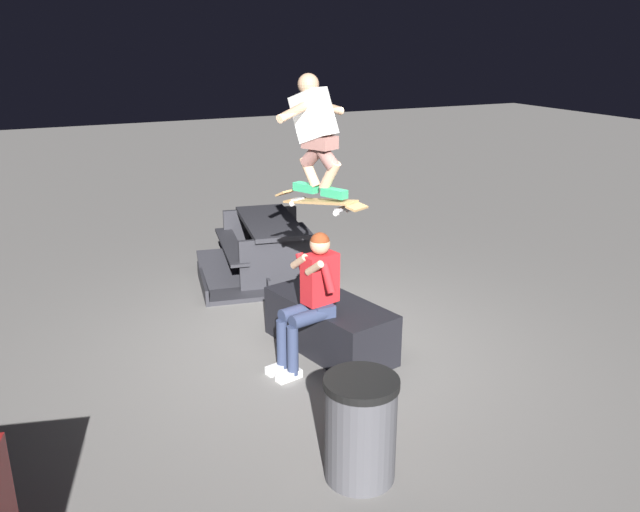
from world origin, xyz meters
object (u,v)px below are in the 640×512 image
at_px(skater_airborne, 315,129).
at_px(trash_bin, 361,428).
at_px(kicker_ramp, 233,281).
at_px(picnic_table_back, 270,237).
at_px(person_sitting_on_ledge, 311,294).
at_px(ledge_box_main, 329,325).
at_px(skateboard, 320,202).

xyz_separation_m(skater_airborne, trash_bin, (-1.97, 0.55, -1.91)).
distance_m(kicker_ramp, trash_bin, 4.24).
height_order(skater_airborne, picnic_table_back, skater_airborne).
bearing_deg(kicker_ramp, skater_airborne, -175.40).
relative_size(person_sitting_on_ledge, trash_bin, 1.68).
relative_size(person_sitting_on_ledge, kicker_ramp, 0.97).
distance_m(ledge_box_main, picnic_table_back, 2.54).
distance_m(ledge_box_main, skateboard, 1.38).
distance_m(ledge_box_main, person_sitting_on_ledge, 0.66).
distance_m(skateboard, kicker_ramp, 2.78).
bearing_deg(picnic_table_back, skateboard, 170.03).
bearing_deg(picnic_table_back, person_sitting_on_ledge, 167.10).
relative_size(skater_airborne, picnic_table_back, 0.59).
bearing_deg(person_sitting_on_ledge, kicker_ramp, 0.54).
xyz_separation_m(person_sitting_on_ledge, skater_airborne, (0.23, -0.16, 1.55)).
xyz_separation_m(person_sitting_on_ledge, skateboard, (0.18, -0.18, 0.86)).
xyz_separation_m(skateboard, kicker_ramp, (2.29, 0.20, -1.57)).
relative_size(ledge_box_main, picnic_table_back, 0.79).
xyz_separation_m(ledge_box_main, picnic_table_back, (2.51, -0.30, 0.23)).
bearing_deg(trash_bin, skateboard, -16.53).
bearing_deg(kicker_ramp, person_sitting_on_ledge, -179.46).
height_order(skateboard, skater_airborne, skater_airborne).
height_order(ledge_box_main, skater_airborne, skater_airborne).
bearing_deg(ledge_box_main, skater_airborne, 100.59).
bearing_deg(skateboard, person_sitting_on_ledge, 135.20).
xyz_separation_m(skater_airborne, kicker_ramp, (2.23, 0.18, -2.26)).
relative_size(person_sitting_on_ledge, skater_airborne, 1.23).
xyz_separation_m(person_sitting_on_ledge, kicker_ramp, (2.47, 0.02, -0.71)).
bearing_deg(person_sitting_on_ledge, skater_airborne, -33.95).
height_order(ledge_box_main, person_sitting_on_ledge, person_sitting_on_ledge).
height_order(person_sitting_on_ledge, skateboard, skateboard).
bearing_deg(ledge_box_main, kicker_ramp, 9.16).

